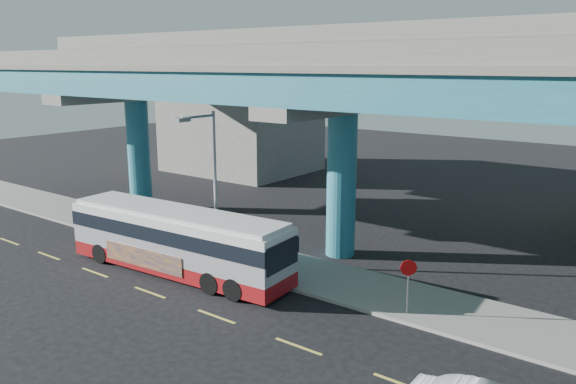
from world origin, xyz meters
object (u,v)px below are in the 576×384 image
Objects in this scene: transit_bus at (177,239)px; street_lamp at (206,167)px; parked_car at (127,214)px; stop_sign at (408,275)px.

street_lamp reaches higher than transit_bus.
parked_car is 10.42m from street_lamp.
transit_bus is at bearing -117.00° from parked_car.
parked_car is at bearing 153.57° from transit_bus.
stop_sign is (19.31, -1.49, 1.00)m from parked_car.
transit_bus is at bearing 177.14° from stop_sign.
parked_car is (-8.47, 3.54, -0.95)m from transit_bus.
street_lamp is 10.61m from stop_sign.
stop_sign is at bearing 6.93° from transit_bus.
street_lamp is at bearing -107.85° from parked_car.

